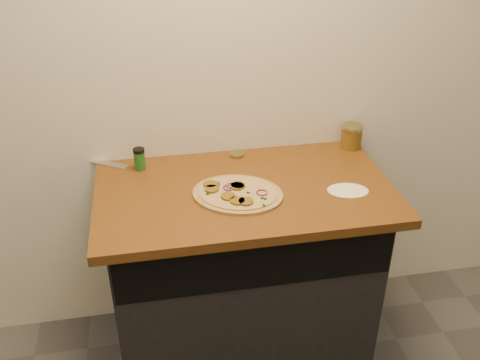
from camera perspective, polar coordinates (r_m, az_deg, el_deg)
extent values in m
cube|color=silver|center=(2.28, -1.10, 13.30)|extent=(4.00, 0.02, 2.70)
cube|color=black|center=(2.46, 0.28, -9.80)|extent=(1.10, 0.60, 0.86)
cube|color=brown|center=(2.17, 0.46, -1.22)|extent=(1.20, 0.70, 0.04)
cylinder|color=tan|center=(2.11, -0.25, -1.52)|extent=(0.46, 0.46, 0.01)
cylinder|color=#EDE69C|center=(2.10, -0.25, -1.34)|extent=(0.40, 0.40, 0.00)
cylinder|color=brown|center=(2.13, -0.31, -0.68)|extent=(0.06, 0.06, 0.01)
cylinder|color=brown|center=(2.12, -3.04, -0.97)|extent=(0.06, 0.06, 0.01)
cylinder|color=brown|center=(2.15, -3.19, -0.48)|extent=(0.06, 0.06, 0.01)
cylinder|color=brown|center=(2.07, -1.28, -1.74)|extent=(0.06, 0.06, 0.01)
cylinder|color=brown|center=(2.04, -0.28, -2.23)|extent=(0.06, 0.06, 0.01)
cylinder|color=brown|center=(2.04, 0.63, -2.30)|extent=(0.06, 0.06, 0.01)
cylinder|color=brown|center=(2.14, -0.22, -0.59)|extent=(0.06, 0.06, 0.01)
torus|color=#702A58|center=(2.12, -1.22, -0.80)|extent=(0.05, 0.05, 0.01)
torus|color=#702A58|center=(2.15, -2.76, -0.46)|extent=(0.05, 0.05, 0.01)
torus|color=#702A58|center=(2.09, 2.36, -1.33)|extent=(0.05, 0.05, 0.01)
torus|color=#702A58|center=(2.14, -0.88, -0.59)|extent=(0.05, 0.05, 0.01)
cube|color=black|center=(2.12, -0.59, -0.93)|extent=(0.01, 0.01, 0.00)
cube|color=black|center=(2.13, -3.12, -0.88)|extent=(0.01, 0.02, 0.00)
cube|color=black|center=(2.02, 2.56, -2.72)|extent=(0.01, 0.01, 0.00)
cube|color=black|center=(2.11, -0.41, -1.04)|extent=(0.02, 0.02, 0.00)
cube|color=black|center=(2.09, -3.47, -1.52)|extent=(0.02, 0.01, 0.00)
cube|color=black|center=(2.06, 2.39, -1.93)|extent=(0.02, 0.01, 0.00)
cube|color=black|center=(2.06, 2.71, -2.02)|extent=(0.01, 0.01, 0.00)
cube|color=black|center=(2.09, 0.87, -1.36)|extent=(0.01, 0.01, 0.00)
cube|color=#B7BAC1|center=(2.40, -13.93, 1.71)|extent=(0.18, 0.14, 0.00)
cube|color=black|center=(2.47, -16.47, 2.37)|extent=(0.10, 0.08, 0.02)
cylinder|color=#988F58|center=(2.40, -0.36, 2.75)|extent=(0.08, 0.08, 0.01)
cylinder|color=#992A0F|center=(2.51, 11.77, 4.42)|extent=(0.09, 0.09, 0.09)
cylinder|color=#988F58|center=(2.49, 11.89, 5.53)|extent=(0.10, 0.10, 0.02)
cylinder|color=#216620|center=(2.31, -10.65, 2.04)|extent=(0.05, 0.05, 0.08)
cylinder|color=black|center=(2.29, -10.76, 3.12)|extent=(0.05, 0.05, 0.01)
cylinder|color=white|center=(2.18, 11.43, -1.10)|extent=(0.19, 0.19, 0.00)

